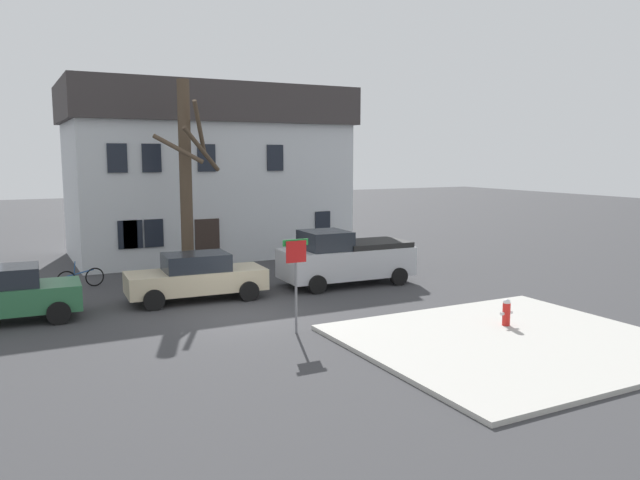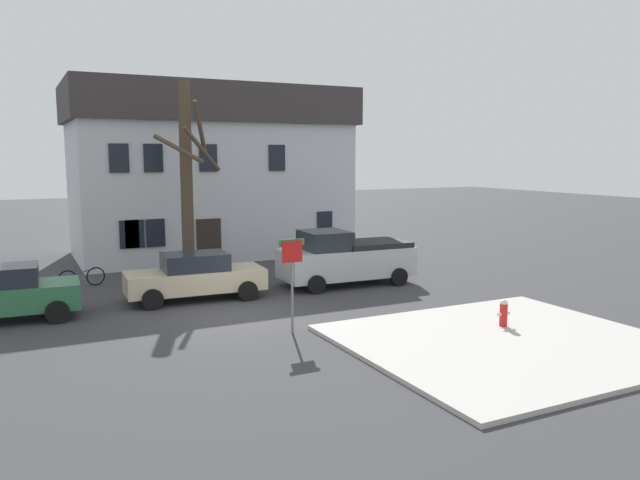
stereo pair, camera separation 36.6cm
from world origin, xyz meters
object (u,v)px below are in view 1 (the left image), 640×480
at_px(building_main, 208,170).
at_px(pickup_truck_silver, 345,258).
at_px(street_sign_pole, 296,268).
at_px(tree_bare_mid, 187,177).
at_px(fire_hydrant, 506,312).
at_px(car_beige_sedan, 196,277).
at_px(car_green_sedan, 4,295).
at_px(bicycle_leaning, 81,278).

bearing_deg(building_main, pickup_truck_silver, -76.77).
bearing_deg(building_main, street_sign_pole, -98.23).
height_order(building_main, tree_bare_mid, building_main).
bearing_deg(tree_bare_mid, fire_hydrant, -62.44).
relative_size(building_main, fire_hydrant, 17.38).
bearing_deg(fire_hydrant, building_main, 100.71).
bearing_deg(pickup_truck_silver, car_beige_sedan, 179.08).
xyz_separation_m(building_main, street_sign_pole, (-2.15, -14.88, -2.33)).
bearing_deg(building_main, fire_hydrant, -79.29).
xyz_separation_m(car_beige_sedan, street_sign_pole, (1.33, -5.15, 1.04)).
xyz_separation_m(tree_bare_mid, car_green_sedan, (-6.64, -4.04, -3.23)).
height_order(car_beige_sedan, pickup_truck_silver, pickup_truck_silver).
bearing_deg(street_sign_pole, tree_bare_mid, 93.37).
bearing_deg(building_main, bicycle_leaning, -139.19).
distance_m(tree_bare_mid, fire_hydrant, 13.35).
xyz_separation_m(building_main, pickup_truck_silver, (2.31, -9.82, -3.15)).
distance_m(building_main, pickup_truck_silver, 10.57).
relative_size(fire_hydrant, street_sign_pole, 0.29).
distance_m(building_main, tree_bare_mid, 6.48).
bearing_deg(street_sign_pole, pickup_truck_silver, 48.58).
bearing_deg(fire_hydrant, street_sign_pole, 155.84).
bearing_deg(street_sign_pole, car_green_sedan, 145.45).
xyz_separation_m(building_main, car_beige_sedan, (-3.48, -9.73, -3.36)).
distance_m(tree_bare_mid, pickup_truck_silver, 7.04).
bearing_deg(car_beige_sedan, building_main, 70.30).
height_order(car_beige_sedan, street_sign_pole, street_sign_pole).
bearing_deg(car_beige_sedan, street_sign_pole, -75.53).
xyz_separation_m(building_main, tree_bare_mid, (-2.68, -5.90, -0.11)).
distance_m(car_green_sedan, car_beige_sedan, 5.84).
distance_m(tree_bare_mid, bicycle_leaning, 5.52).
xyz_separation_m(building_main, fire_hydrant, (3.27, -17.31, -3.66)).
relative_size(car_green_sedan, bicycle_leaning, 2.49).
bearing_deg(street_sign_pole, bicycle_leaning, 117.13).
xyz_separation_m(tree_bare_mid, bicycle_leaning, (-4.10, 0.05, -3.69)).
xyz_separation_m(building_main, car_green_sedan, (-9.32, -9.94, -3.34)).
relative_size(car_beige_sedan, fire_hydrant, 6.14).
bearing_deg(car_green_sedan, car_beige_sedan, 2.12).
bearing_deg(pickup_truck_silver, bicycle_leaning, 156.41).
bearing_deg(street_sign_pole, car_beige_sedan, 104.47).
bearing_deg(car_green_sedan, building_main, 46.85).
xyz_separation_m(car_beige_sedan, bicycle_leaning, (-3.30, 3.87, -0.44)).
bearing_deg(tree_bare_mid, bicycle_leaning, 179.32).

